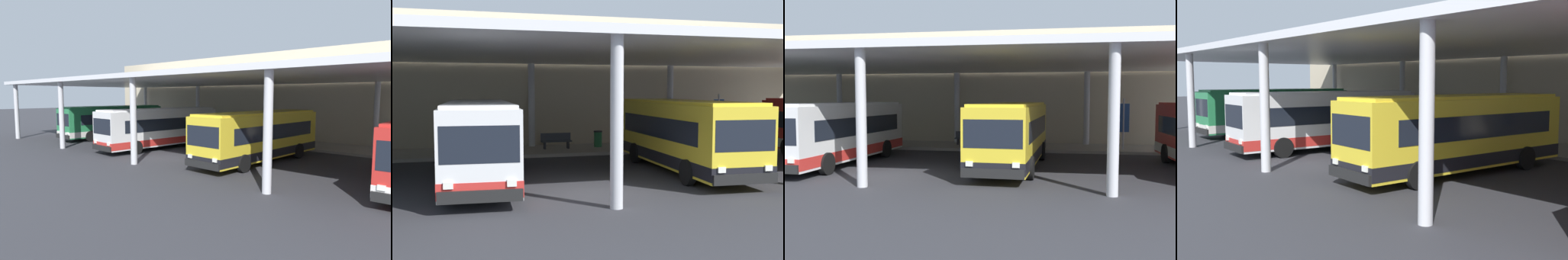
# 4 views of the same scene
# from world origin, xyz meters

# --- Properties ---
(ground_plane) EXTENTS (200.00, 200.00, 0.00)m
(ground_plane) POSITION_xyz_m (0.00, 0.00, 0.00)
(ground_plane) COLOR #333338
(platform_kerb) EXTENTS (42.00, 4.50, 0.18)m
(platform_kerb) POSITION_xyz_m (0.00, 11.75, 0.09)
(platform_kerb) COLOR gray
(platform_kerb) RESTS_ON ground
(station_building_facade) EXTENTS (48.00, 1.60, 8.36)m
(station_building_facade) POSITION_xyz_m (0.00, 15.00, 4.18)
(station_building_facade) COLOR #C1B293
(station_building_facade) RESTS_ON ground
(canopy_shelter) EXTENTS (40.00, 17.00, 5.55)m
(canopy_shelter) POSITION_xyz_m (0.00, 5.50, 5.29)
(canopy_shelter) COLOR silver
(canopy_shelter) RESTS_ON ground
(bus_nearest_bay) EXTENTS (2.84, 10.57, 3.17)m
(bus_nearest_bay) POSITION_xyz_m (-12.43, 4.38, 1.66)
(bus_nearest_bay) COLOR #28844C
(bus_nearest_bay) RESTS_ON ground
(bus_second_bay) EXTENTS (3.08, 10.64, 3.17)m
(bus_second_bay) POSITION_xyz_m (-3.79, 3.02, 1.66)
(bus_second_bay) COLOR white
(bus_second_bay) RESTS_ON ground
(bus_middle_bay) EXTENTS (3.01, 10.62, 3.17)m
(bus_middle_bay) POSITION_xyz_m (5.14, 3.41, 1.66)
(bus_middle_bay) COLOR yellow
(bus_middle_bay) RESTS_ON ground
(bench_waiting) EXTENTS (1.80, 0.45, 0.92)m
(bench_waiting) POSITION_xyz_m (1.17, 11.82, 0.66)
(bench_waiting) COLOR #383D47
(bench_waiting) RESTS_ON platform_kerb
(trash_bin) EXTENTS (0.52, 0.52, 0.98)m
(trash_bin) POSITION_xyz_m (3.83, 12.10, 0.68)
(trash_bin) COLOR #236638
(trash_bin) RESTS_ON platform_kerb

